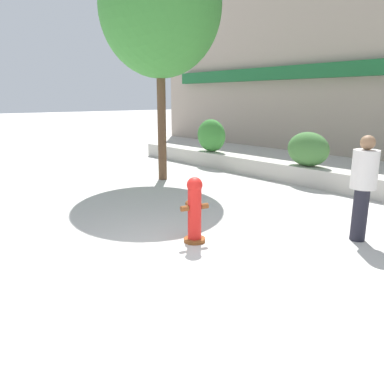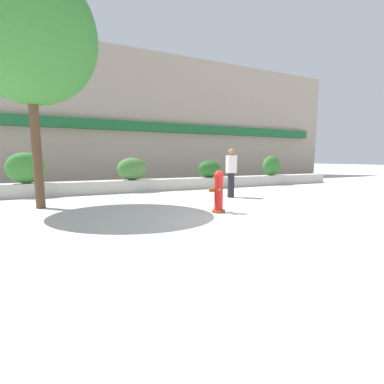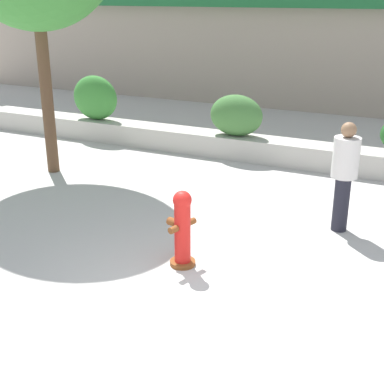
% 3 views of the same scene
% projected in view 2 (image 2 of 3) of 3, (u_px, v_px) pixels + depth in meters
% --- Properties ---
extents(ground_plane, '(120.00, 120.00, 0.00)m').
position_uv_depth(ground_plane, '(263.00, 217.00, 6.12)').
color(ground_plane, '#BCB7B2').
extents(building_facade, '(30.00, 1.36, 8.00)m').
position_uv_depth(building_facade, '(143.00, 118.00, 16.47)').
color(building_facade, gray).
rests_on(building_facade, ground).
extents(planter_wall_low, '(18.00, 0.70, 0.50)m').
position_uv_depth(planter_wall_low, '(175.00, 184.00, 11.52)').
color(planter_wall_low, '#B7B2A8').
rests_on(planter_wall_low, ground).
extents(hedge_bush_0, '(1.24, 0.56, 1.10)m').
position_uv_depth(hedge_bush_0, '(25.00, 168.00, 9.13)').
color(hedge_bush_0, '#387F33').
rests_on(hedge_bush_0, planter_wall_low).
extents(hedge_bush_1, '(1.21, 0.67, 0.92)m').
position_uv_depth(hedge_bush_1, '(132.00, 169.00, 10.66)').
color(hedge_bush_1, '#427538').
rests_on(hedge_bush_1, planter_wall_low).
extents(hedge_bush_2, '(1.15, 0.62, 0.79)m').
position_uv_depth(hedge_bush_2, '(209.00, 169.00, 12.13)').
color(hedge_bush_2, '#235B23').
rests_on(hedge_bush_2, planter_wall_low).
extents(hedge_bush_3, '(1.07, 0.58, 1.02)m').
position_uv_depth(hedge_bush_3, '(271.00, 166.00, 13.62)').
color(hedge_bush_3, '#2D6B28').
rests_on(hedge_bush_3, planter_wall_low).
extents(fire_hydrant, '(0.47, 0.48, 1.08)m').
position_uv_depth(fire_hydrant, '(219.00, 191.00, 6.57)').
color(fire_hydrant, brown).
rests_on(fire_hydrant, ground).
extents(street_tree, '(3.44, 3.09, 6.41)m').
position_uv_depth(street_tree, '(28.00, 33.00, 6.61)').
color(street_tree, brown).
rests_on(street_tree, ground).
extents(pedestrian, '(0.55, 0.55, 1.73)m').
position_uv_depth(pedestrian, '(231.00, 170.00, 9.10)').
color(pedestrian, black).
rests_on(pedestrian, ground).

